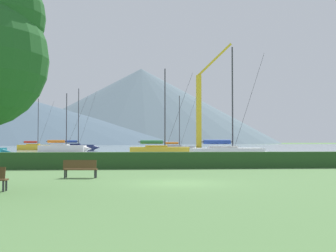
{
  "coord_description": "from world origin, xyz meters",
  "views": [
    {
      "loc": [
        -2.25,
        -20.11,
        1.94
      ],
      "look_at": [
        3.75,
        47.59,
        4.3
      ],
      "focal_mm": 46.87,
      "sensor_mm": 36.0,
      "label": 1
    }
  ],
  "objects": [
    {
      "name": "sailboat_slip_1",
      "position": [
        -13.6,
        56.79,
        0.74
      ],
      "size": [
        9.18,
        3.56,
        10.23
      ],
      "rotation": [
        0.0,
        0.0,
        -0.12
      ],
      "color": "white",
      "rests_on": "harbor_water"
    },
    {
      "name": "ground_plane",
      "position": [
        0.0,
        0.0,
        0.0
      ],
      "size": [
        1000.0,
        1000.0,
        0.0
      ],
      "primitive_type": "plane",
      "color": "#517A42"
    },
    {
      "name": "sailboat_slip_7",
      "position": [
        6.63,
        60.95,
        0.64
      ],
      "size": [
        7.57,
        2.46,
        10.46
      ],
      "rotation": [
        0.0,
        0.0,
        -0.04
      ],
      "color": "#9E9EA3",
      "rests_on": "harbor_water"
    },
    {
      "name": "sailboat_slip_9",
      "position": [
        8.33,
        26.26,
        0.75
      ],
      "size": [
        8.94,
        2.99,
        12.15
      ],
      "rotation": [
        0.0,
        0.0,
        0.05
      ],
      "color": "white",
      "rests_on": "harbor_water"
    },
    {
      "name": "harbor_water",
      "position": [
        0.0,
        137.0,
        0.0
      ],
      "size": [
        320.0,
        246.0,
        0.0
      ],
      "primitive_type": "cube",
      "color": "#8C9EA3",
      "rests_on": "ground_plane"
    },
    {
      "name": "sailboat_slip_8",
      "position": [
        1.79,
        35.94,
        0.73
      ],
      "size": [
        8.85,
        3.11,
        11.3
      ],
      "rotation": [
        0.0,
        0.0,
        -0.07
      ],
      "color": "gold",
      "rests_on": "harbor_water"
    },
    {
      "name": "sailboat_slip_3",
      "position": [
        -13.31,
        72.06,
        0.76
      ],
      "size": [
        9.01,
        2.67,
        12.91
      ],
      "rotation": [
        0.0,
        0.0,
        -0.0
      ],
      "color": "navy",
      "rests_on": "harbor_water"
    },
    {
      "name": "park_bench_under_tree",
      "position": [
        -4.81,
        3.32,
        0.53
      ],
      "size": [
        1.8,
        0.68,
        0.95
      ],
      "rotation": [
        0.0,
        0.0,
        -0.12
      ],
      "color": "brown",
      "rests_on": "ground_plane"
    },
    {
      "name": "sailboat_slip_0",
      "position": [
        -22.87,
        78.97,
        0.71
      ],
      "size": [
        8.41,
        2.51,
        11.4
      ],
      "rotation": [
        0.0,
        0.0,
        0.0
      ],
      "color": "gold",
      "rests_on": "harbor_water"
    },
    {
      "name": "dock_crane",
      "position": [
        9.51,
        51.91,
        5.89
      ],
      "size": [
        6.63,
        2.0,
        18.47
      ],
      "color": "#333338",
      "rests_on": "ground_plane"
    },
    {
      "name": "hedge_line",
      "position": [
        0.0,
        11.0,
        0.58
      ],
      "size": [
        80.0,
        1.2,
        1.17
      ],
      "primitive_type": "cube",
      "color": "#284C23",
      "rests_on": "ground_plane"
    },
    {
      "name": "distant_hill_west_ridge",
      "position": [
        8.08,
        362.72,
        32.75
      ],
      "size": [
        238.98,
        238.98,
        65.5
      ],
      "primitive_type": "cone",
      "color": "slate",
      "rests_on": "ground_plane"
    }
  ]
}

